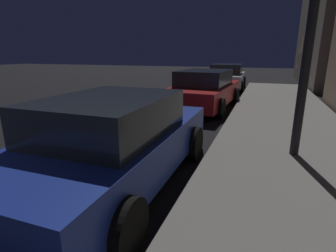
% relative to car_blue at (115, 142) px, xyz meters
% --- Properties ---
extents(car_blue, '(2.05, 4.40, 1.43)m').
position_rel_car_blue_xyz_m(car_blue, '(0.00, 0.00, 0.00)').
color(car_blue, navy).
rests_on(car_blue, ground).
extents(car_red, '(2.29, 4.58, 1.43)m').
position_rel_car_blue_xyz_m(car_red, '(-0.00, 6.35, 0.01)').
color(car_red, maroon).
rests_on(car_red, ground).
extents(car_white, '(2.18, 4.23, 1.43)m').
position_rel_car_blue_xyz_m(car_white, '(0.00, 12.26, 0.01)').
color(car_white, silver).
rests_on(car_white, ground).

